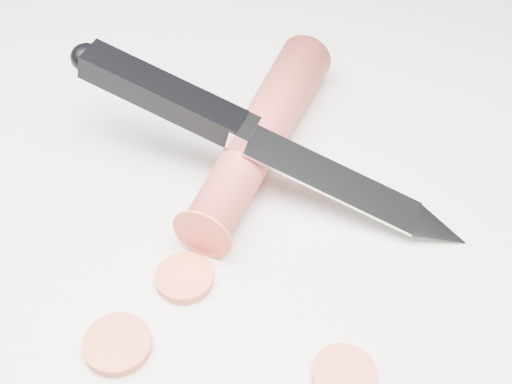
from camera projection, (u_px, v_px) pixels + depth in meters
name	position (u px, v px, depth m)	size (l,w,h in m)	color
ground	(228.00, 275.00, 0.45)	(2.40, 2.40, 0.00)	white
carrot	(261.00, 135.00, 0.51)	(0.04, 0.04, 0.20)	#C23834
carrot_slice_0	(117.00, 344.00, 0.41)	(0.04, 0.04, 0.01)	#E8533A
carrot_slice_1	(185.00, 278.00, 0.44)	(0.04, 0.04, 0.01)	#E8533A
carrot_slice_3	(344.00, 374.00, 0.40)	(0.04, 0.04, 0.01)	#E8533A
kitchen_knife	(266.00, 139.00, 0.48)	(0.24, 0.21, 0.08)	silver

